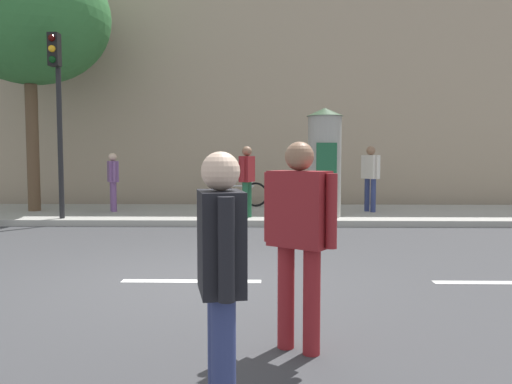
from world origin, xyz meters
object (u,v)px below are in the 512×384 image
object	(u,v)px
street_tree	(29,16)
pedestrian_in_dark_shirt	(221,271)
traffic_light	(57,95)
bicycle_leaning	(238,193)
pedestrian_in_light_jacket	(299,228)
pedestrian_with_bag	(246,175)
poster_column	(324,162)
pedestrian_tallest	(113,177)
pedestrian_with_backpack	(370,173)

from	to	relation	value
street_tree	pedestrian_in_dark_shirt	size ratio (longest dim) A/B	4.32
traffic_light	bicycle_leaning	xyz separation A→B (m)	(4.05, 3.12, -2.50)
street_tree	pedestrian_in_light_jacket	size ratio (longest dim) A/B	4.09
traffic_light	pedestrian_in_dark_shirt	world-z (taller)	traffic_light
street_tree	pedestrian_in_dark_shirt	xyz separation A→B (m)	(6.05, -10.47, -4.41)
pedestrian_with_bag	pedestrian_in_dark_shirt	bearing A→B (deg)	-88.69
pedestrian_in_light_jacket	pedestrian_with_bag	distance (m)	7.85
poster_column	pedestrian_in_light_jacket	xyz separation A→B (m)	(-1.17, -8.08, -0.47)
pedestrian_in_light_jacket	pedestrian_tallest	bearing A→B (deg)	115.48
poster_column	pedestrian_with_bag	bearing A→B (deg)	-171.93
pedestrian_with_bag	street_tree	bearing A→B (deg)	166.02
poster_column	pedestrian_tallest	distance (m)	5.68
pedestrian_in_light_jacket	pedestrian_with_bag	bearing A→B (deg)	95.36
pedestrian_with_backpack	pedestrian_tallest	distance (m)	6.92
pedestrian_with_backpack	bicycle_leaning	distance (m)	3.93
poster_column	bicycle_leaning	size ratio (longest dim) A/B	1.51
pedestrian_in_light_jacket	pedestrian_in_dark_shirt	size ratio (longest dim) A/B	1.06
traffic_light	bicycle_leaning	bearing A→B (deg)	37.60
pedestrian_in_dark_shirt	pedestrian_with_bag	size ratio (longest dim) A/B	0.95
traffic_light	poster_column	world-z (taller)	traffic_light
traffic_light	pedestrian_in_light_jacket	bearing A→B (deg)	-55.66
poster_column	pedestrian_with_bag	size ratio (longest dim) A/B	1.54
traffic_light	poster_column	distance (m)	6.51
poster_column	pedestrian_in_dark_shirt	world-z (taller)	poster_column
traffic_light	pedestrian_tallest	distance (m)	2.70
poster_column	street_tree	world-z (taller)	street_tree
pedestrian_with_bag	bicycle_leaning	bearing A→B (deg)	96.95
pedestrian_with_backpack	poster_column	bearing A→B (deg)	-140.11
traffic_light	poster_column	bearing A→B (deg)	5.29
pedestrian_with_bag	bicycle_leaning	world-z (taller)	pedestrian_with_bag
poster_column	pedestrian_with_backpack	bearing A→B (deg)	39.89
street_tree	bicycle_leaning	world-z (taller)	street_tree
pedestrian_in_light_jacket	pedestrian_with_bag	size ratio (longest dim) A/B	1.00
pedestrian_tallest	pedestrian_in_light_jacket	bearing A→B (deg)	-64.52
pedestrian_in_light_jacket	pedestrian_with_backpack	bearing A→B (deg)	74.63
street_tree	pedestrian_tallest	bearing A→B (deg)	-1.93
poster_column	pedestrian_in_light_jacket	world-z (taller)	poster_column
pedestrian_in_light_jacket	bicycle_leaning	world-z (taller)	pedestrian_in_light_jacket
pedestrian_tallest	bicycle_leaning	distance (m)	3.64
pedestrian_in_light_jacket	pedestrian_with_backpack	world-z (taller)	pedestrian_with_backpack
pedestrian_in_light_jacket	pedestrian_in_dark_shirt	distance (m)	1.31
pedestrian_tallest	bicycle_leaning	xyz separation A→B (m)	(3.31, 1.43, -0.54)
pedestrian_in_light_jacket	pedestrian_tallest	size ratio (longest dim) A/B	1.09
poster_column	pedestrian_in_light_jacket	distance (m)	8.18
pedestrian_with_bag	pedestrian_with_backpack	bearing A→B (deg)	23.36
traffic_light	bicycle_leaning	size ratio (longest dim) A/B	2.44
poster_column	street_tree	xyz separation A→B (m)	(-7.74, 1.18, 3.85)
street_tree	pedestrian_tallest	xyz separation A→B (m)	(2.19, -0.07, -4.27)
poster_column	pedestrian_in_light_jacket	bearing A→B (deg)	-98.24
pedestrian_with_bag	pedestrian_with_backpack	distance (m)	3.56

